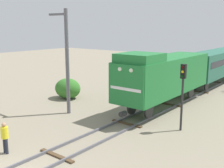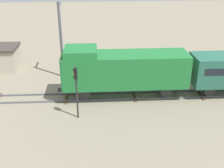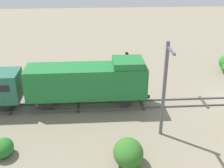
{
  "view_description": "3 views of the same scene",
  "coord_description": "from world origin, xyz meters",
  "px_view_note": "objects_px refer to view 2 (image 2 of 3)",
  "views": [
    {
      "loc": [
        10.55,
        -5.65,
        6.58
      ],
      "look_at": [
        -1.37,
        9.47,
        2.63
      ],
      "focal_mm": 45.0,
      "sensor_mm": 36.0,
      "label": 1
    },
    {
      "loc": [
        22.99,
        12.11,
        12.11
      ],
      "look_at": [
        1.4,
        13.46,
        1.96
      ],
      "focal_mm": 45.0,
      "sensor_mm": 36.0,
      "label": 2
    },
    {
      "loc": [
        -24.04,
        14.0,
        13.44
      ],
      "look_at": [
        0.78,
        12.28,
        1.97
      ],
      "focal_mm": 45.0,
      "sensor_mm": 36.0,
      "label": 3
    }
  ],
  "objects_px": {
    "locomotive": "(123,69)",
    "traffic_signal_mid": "(76,84)",
    "relay_hut": "(5,58)",
    "catenary_mast": "(61,39)"
  },
  "relations": [
    {
      "from": "catenary_mast",
      "to": "locomotive",
      "type": "bearing_deg",
      "value": 49.14
    },
    {
      "from": "catenary_mast",
      "to": "traffic_signal_mid",
      "type": "bearing_deg",
      "value": 12.72
    },
    {
      "from": "catenary_mast",
      "to": "relay_hut",
      "type": "xyz_separation_m",
      "value": [
        -2.44,
        -6.68,
        -2.79
      ]
    },
    {
      "from": "catenary_mast",
      "to": "relay_hut",
      "type": "height_order",
      "value": "catenary_mast"
    },
    {
      "from": "locomotive",
      "to": "catenary_mast",
      "type": "xyz_separation_m",
      "value": [
        -5.06,
        -5.85,
        1.41
      ]
    },
    {
      "from": "locomotive",
      "to": "traffic_signal_mid",
      "type": "height_order",
      "value": "locomotive"
    },
    {
      "from": "relay_hut",
      "to": "locomotive",
      "type": "bearing_deg",
      "value": 59.1
    },
    {
      "from": "traffic_signal_mid",
      "to": "relay_hut",
      "type": "height_order",
      "value": "traffic_signal_mid"
    },
    {
      "from": "traffic_signal_mid",
      "to": "relay_hut",
      "type": "xyz_separation_m",
      "value": [
        -10.9,
        -8.59,
        -1.6
      ]
    },
    {
      "from": "locomotive",
      "to": "relay_hut",
      "type": "xyz_separation_m",
      "value": [
        -7.5,
        -12.53,
        -1.38
      ]
    }
  ]
}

